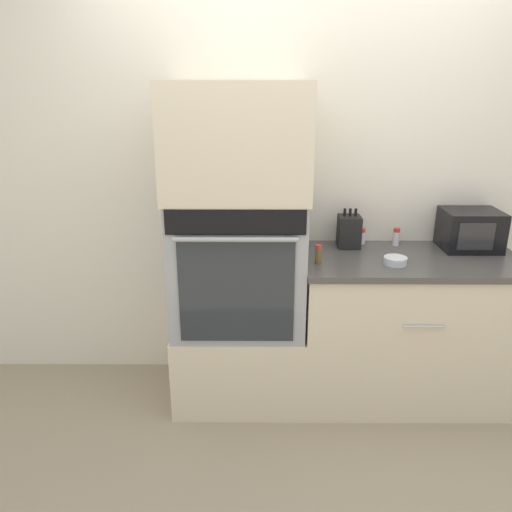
{
  "coord_description": "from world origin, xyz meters",
  "views": [
    {
      "loc": [
        -0.26,
        -2.33,
        1.81
      ],
      "look_at": [
        -0.27,
        0.21,
        0.92
      ],
      "focal_mm": 35.0,
      "sensor_mm": 36.0,
      "label": 1
    }
  ],
  "objects": [
    {
      "name": "ground_plane",
      "position": [
        0.0,
        0.0,
        0.0
      ],
      "size": [
        12.0,
        12.0,
        0.0
      ],
      "primitive_type": "plane",
      "color": "gray"
    },
    {
      "name": "wall_back",
      "position": [
        0.0,
        0.63,
        1.25
      ],
      "size": [
        8.0,
        0.05,
        2.5
      ],
      "color": "silver",
      "rests_on": "ground_plane"
    },
    {
      "name": "oven_cabinet_base",
      "position": [
        -0.37,
        0.3,
        0.24
      ],
      "size": [
        0.74,
        0.6,
        0.48
      ],
      "color": "beige",
      "rests_on": "ground_plane"
    },
    {
      "name": "wall_oven",
      "position": [
        -0.37,
        0.3,
        0.85
      ],
      "size": [
        0.72,
        0.64,
        0.75
      ],
      "color": "#9EA0A5",
      "rests_on": "oven_cabinet_base"
    },
    {
      "name": "oven_cabinet_upper",
      "position": [
        -0.37,
        0.3,
        1.52
      ],
      "size": [
        0.74,
        0.6,
        0.59
      ],
      "color": "beige",
      "rests_on": "wall_oven"
    },
    {
      "name": "counter_unit",
      "position": [
        0.6,
        0.3,
        0.44
      ],
      "size": [
        1.22,
        0.63,
        0.88
      ],
      "color": "beige",
      "rests_on": "ground_plane"
    },
    {
      "name": "microwave",
      "position": [
        0.97,
        0.45,
        1.0
      ],
      "size": [
        0.32,
        0.27,
        0.23
      ],
      "color": "black",
      "rests_on": "counter_unit"
    },
    {
      "name": "knife_block",
      "position": [
        0.27,
        0.48,
        0.98
      ],
      "size": [
        0.13,
        0.13,
        0.23
      ],
      "color": "black",
      "rests_on": "counter_unit"
    },
    {
      "name": "bowl",
      "position": [
        0.47,
        0.18,
        0.9
      ],
      "size": [
        0.12,
        0.12,
        0.04
      ],
      "color": "silver",
      "rests_on": "counter_unit"
    },
    {
      "name": "condiment_jar_near",
      "position": [
        0.06,
        0.2,
        0.93
      ],
      "size": [
        0.04,
        0.04,
        0.1
      ],
      "color": "brown",
      "rests_on": "counter_unit"
    },
    {
      "name": "condiment_jar_mid",
      "position": [
        0.36,
        0.55,
        0.93
      ],
      "size": [
        0.05,
        0.05,
        0.09
      ],
      "color": "silver",
      "rests_on": "counter_unit"
    },
    {
      "name": "condiment_jar_far",
      "position": [
        0.56,
        0.52,
        0.93
      ],
      "size": [
        0.04,
        0.04,
        0.11
      ],
      "color": "silver",
      "rests_on": "counter_unit"
    }
  ]
}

